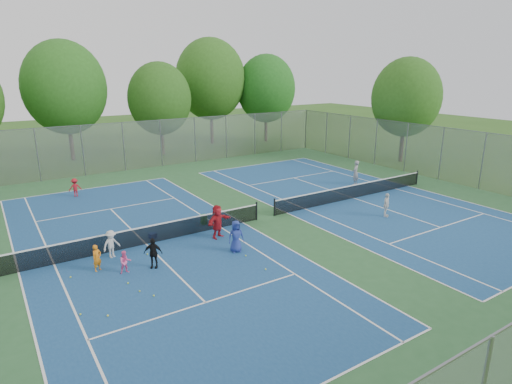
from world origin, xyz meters
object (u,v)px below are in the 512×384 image
(net_right, at_px, (354,192))
(instructor, at_px, (355,173))
(ball_crate, at_px, (153,236))
(ball_hopper, at_px, (204,220))
(net_left, at_px, (146,236))

(net_right, height_order, instructor, instructor)
(net_right, relative_size, ball_crate, 40.00)
(ball_crate, distance_m, instructor, 16.14)
(ball_crate, bearing_deg, ball_hopper, 7.52)
(net_left, height_order, instructor, instructor)
(net_right, xyz_separation_m, ball_crate, (-13.46, 0.57, -0.32))
(ball_crate, height_order, ball_hopper, ball_hopper)
(net_left, relative_size, net_right, 1.00)
(net_left, relative_size, ball_hopper, 23.13)
(net_left, height_order, net_right, same)
(ball_crate, height_order, instructor, instructor)
(net_left, relative_size, instructor, 7.17)
(ball_hopper, relative_size, instructor, 0.31)
(ball_crate, bearing_deg, net_right, -2.44)
(net_left, bearing_deg, ball_hopper, 15.20)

